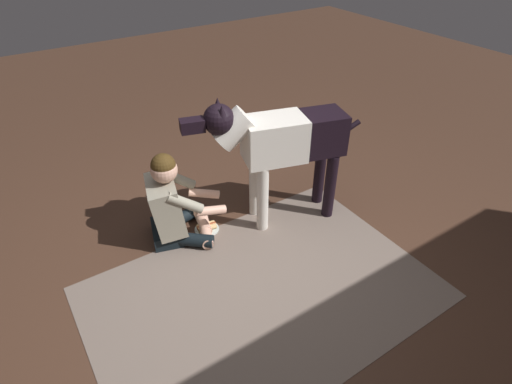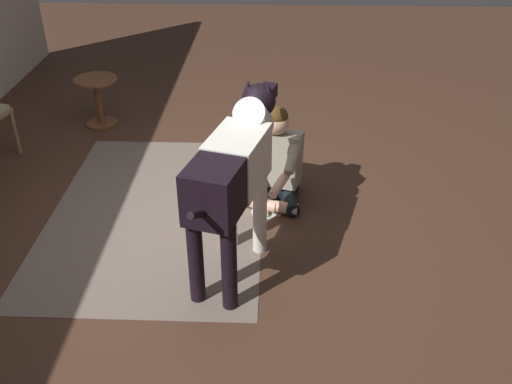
{
  "view_description": "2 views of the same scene",
  "coord_description": "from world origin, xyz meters",
  "px_view_note": "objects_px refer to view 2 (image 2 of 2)",
  "views": [
    {
      "loc": [
        1.26,
        2.02,
        2.38
      ],
      "look_at": [
        -0.24,
        -0.28,
        0.42
      ],
      "focal_mm": 29.23,
      "sensor_mm": 36.0,
      "label": 1
    },
    {
      "loc": [
        -3.71,
        -0.61,
        2.56
      ],
      "look_at": [
        -0.17,
        -0.48,
        0.37
      ],
      "focal_mm": 40.06,
      "sensor_mm": 36.0,
      "label": 2
    }
  ],
  "objects_px": {
    "person_sitting_on_floor": "(274,162)",
    "hot_dog_on_plate": "(264,210)",
    "large_dog": "(235,169)",
    "round_side_table": "(98,97)"
  },
  "relations": [
    {
      "from": "person_sitting_on_floor",
      "to": "hot_dog_on_plate",
      "type": "xyz_separation_m",
      "value": [
        -0.25,
        0.07,
        -0.3
      ]
    },
    {
      "from": "person_sitting_on_floor",
      "to": "large_dog",
      "type": "distance_m",
      "value": 1.01
    },
    {
      "from": "large_dog",
      "to": "round_side_table",
      "type": "distance_m",
      "value": 2.77
    },
    {
      "from": "hot_dog_on_plate",
      "to": "round_side_table",
      "type": "distance_m",
      "value": 2.39
    },
    {
      "from": "large_dog",
      "to": "round_side_table",
      "type": "relative_size",
      "value": 2.88
    },
    {
      "from": "large_dog",
      "to": "round_side_table",
      "type": "height_order",
      "value": "large_dog"
    },
    {
      "from": "large_dog",
      "to": "round_side_table",
      "type": "xyz_separation_m",
      "value": [
        2.24,
        1.57,
        -0.45
      ]
    },
    {
      "from": "person_sitting_on_floor",
      "to": "round_side_table",
      "type": "relative_size",
      "value": 1.59
    },
    {
      "from": "person_sitting_on_floor",
      "to": "large_dog",
      "type": "height_order",
      "value": "large_dog"
    },
    {
      "from": "person_sitting_on_floor",
      "to": "round_side_table",
      "type": "xyz_separation_m",
      "value": [
        1.36,
        1.82,
        -0.03
      ]
    }
  ]
}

